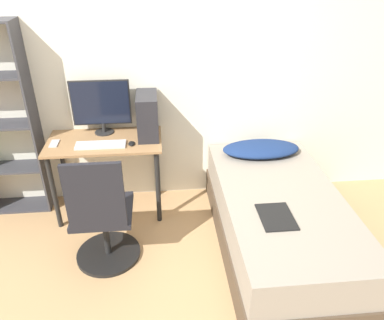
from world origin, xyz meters
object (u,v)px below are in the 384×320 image
(office_chair, at_px, (103,223))
(bed, at_px, (278,221))
(keyboard, at_px, (101,145))
(pc_tower, at_px, (148,116))
(monitor, at_px, (101,105))

(office_chair, xyz_separation_m, bed, (1.41, 0.04, -0.12))
(office_chair, relative_size, keyboard, 2.33)
(keyboard, height_order, pc_tower, pc_tower)
(monitor, distance_m, pc_tower, 0.43)
(monitor, relative_size, keyboard, 1.23)
(office_chair, distance_m, keyboard, 0.71)
(keyboard, bearing_deg, office_chair, -86.02)
(monitor, bearing_deg, pc_tower, -14.26)
(office_chair, distance_m, pc_tower, 1.02)
(bed, distance_m, monitor, 1.83)
(pc_tower, bearing_deg, bed, -35.03)
(office_chair, relative_size, pc_tower, 2.57)
(monitor, xyz_separation_m, pc_tower, (0.41, -0.10, -0.08))
(office_chair, height_order, bed, office_chair)
(bed, height_order, keyboard, keyboard)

